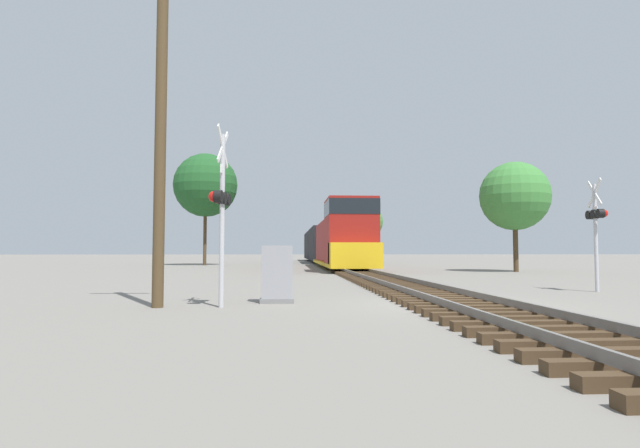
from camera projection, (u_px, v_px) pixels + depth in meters
name	position (u px, v px, depth m)	size (l,w,h in m)	color
ground_plane	(451.00, 305.00, 12.29)	(400.00, 400.00, 0.00)	slate
rail_track_bed	(451.00, 300.00, 12.30)	(2.60, 160.00, 0.31)	#42301E
freight_train	(326.00, 244.00, 52.17)	(3.15, 48.20, 4.69)	maroon
crossing_signal_near	(221.00, 203.00, 11.92)	(0.44, 1.01, 4.31)	#B7B7BC
crossing_signal_far	(596.00, 220.00, 16.43)	(0.42, 1.01, 3.72)	#B7B7BC
relay_cabinet	(277.00, 275.00, 12.90)	(0.87, 0.56, 1.48)	slate
utility_pole	(161.00, 125.00, 12.01)	(1.80, 0.27, 8.47)	#4C3A23
tree_far_right	(515.00, 196.00, 32.46)	(4.47, 4.47, 7.16)	#473521
tree_mid_background	(206.00, 185.00, 47.64)	(6.05, 6.05, 10.67)	#473521
tree_deep_background	(366.00, 222.00, 64.67)	(4.42, 4.42, 7.38)	brown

